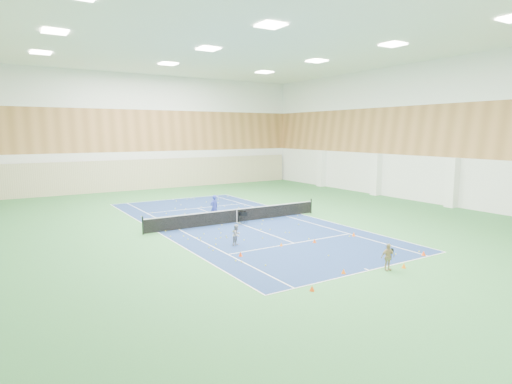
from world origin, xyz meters
The scene contains 20 objects.
ground centered at (0.00, 0.00, 0.00)m, with size 40.00×40.00×0.00m, color #307139.
room_shell centered at (0.00, 0.00, 6.00)m, with size 36.00×40.00×12.00m, color white, non-canonical shape.
wood_cladding centered at (0.00, 0.00, 8.00)m, with size 36.00×40.00×8.00m, color #A7713E, non-canonical shape.
ceiling_light_grid centered at (0.00, 0.00, 11.92)m, with size 21.40×25.40×0.06m, color white, non-canonical shape.
court_surface centered at (0.00, 0.00, 0.01)m, with size 10.97×23.77×0.01m, color navy.
tennis_balls_scatter centered at (0.00, 0.00, 0.05)m, with size 10.57×22.77×0.07m, color yellow, non-canonical shape.
tennis_net centered at (0.00, 0.00, 0.55)m, with size 12.80×0.10×1.10m, color black, non-canonical shape.
back_curtain centered at (0.00, 19.75, 1.60)m, with size 35.40×0.16×3.20m, color #C6B793.
coach centered at (-0.84, 1.72, 0.86)m, with size 0.63×0.41×1.73m, color #212E97.
child_court centered at (-2.87, -5.08, 0.57)m, with size 0.56×0.43×1.15m, color gray.
child_apron centered at (0.71, -12.26, 0.61)m, with size 0.71×0.30×1.21m, color tan.
ball_cart centered at (0.12, -0.60, 0.43)m, with size 0.49×0.49×0.85m, color black, non-canonical shape.
cone_svc_a centered at (-3.73, -6.99, 0.12)m, with size 0.21×0.21×0.24m, color #F2410C.
cone_svc_b centered at (-0.94, -6.49, 0.10)m, with size 0.18×0.18×0.20m, color orange.
cone_svc_c centered at (1.01, -6.90, 0.12)m, with size 0.21×0.21×0.23m, color #EC4E0C.
cone_svc_d centered at (3.93, -6.95, 0.12)m, with size 0.22×0.22×0.24m, color #F8590D.
cone_base_a centered at (-3.70, -12.43, 0.11)m, with size 0.20×0.20×0.22m, color #FA4C0D.
cone_base_b centered at (-1.26, -11.59, 0.11)m, with size 0.21×0.21×0.23m, color #FF670D.
cone_base_c centered at (1.59, -12.43, 0.11)m, with size 0.21×0.21×0.23m, color orange.
cone_base_d centered at (4.01, -11.65, 0.12)m, with size 0.22×0.22×0.24m, color #FF490D.
Camera 1 is at (-13.84, -24.62, 6.05)m, focal length 30.00 mm.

